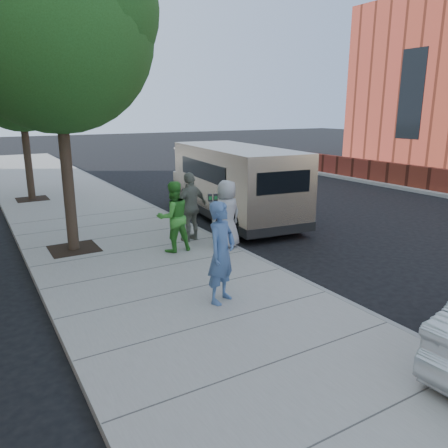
{
  "coord_description": "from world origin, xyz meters",
  "views": [
    {
      "loc": [
        -4.45,
        -8.9,
        3.65
      ],
      "look_at": [
        0.51,
        -0.52,
        1.1
      ],
      "focal_mm": 35.0,
      "sensor_mm": 36.0,
      "label": 1
    }
  ],
  "objects_px": {
    "tree_far": "(20,76)",
    "van": "(234,181)",
    "person_green_shirt": "(173,217)",
    "tree_near": "(56,25)",
    "parking_meter": "(213,207)",
    "person_striped_polo": "(191,207)",
    "person_officer": "(221,253)",
    "person_gray_shirt": "(227,214)"
  },
  "relations": [
    {
      "from": "person_gray_shirt",
      "to": "person_striped_polo",
      "type": "bearing_deg",
      "value": -73.25
    },
    {
      "from": "van",
      "to": "person_officer",
      "type": "bearing_deg",
      "value": -117.51
    },
    {
      "from": "tree_near",
      "to": "tree_far",
      "type": "distance_m",
      "value": 7.63
    },
    {
      "from": "tree_far",
      "to": "tree_near",
      "type": "bearing_deg",
      "value": -90.0
    },
    {
      "from": "tree_far",
      "to": "person_gray_shirt",
      "type": "height_order",
      "value": "tree_far"
    },
    {
      "from": "person_green_shirt",
      "to": "tree_far",
      "type": "bearing_deg",
      "value": -77.92
    },
    {
      "from": "van",
      "to": "person_green_shirt",
      "type": "xyz_separation_m",
      "value": [
        -3.43,
        -2.63,
        -0.26
      ]
    },
    {
      "from": "tree_near",
      "to": "parking_meter",
      "type": "xyz_separation_m",
      "value": [
        3.5,
        -1.07,
        -4.47
      ]
    },
    {
      "from": "tree_near",
      "to": "person_green_shirt",
      "type": "height_order",
      "value": "tree_near"
    },
    {
      "from": "person_green_shirt",
      "to": "tree_near",
      "type": "bearing_deg",
      "value": -35.94
    },
    {
      "from": "tree_far",
      "to": "parking_meter",
      "type": "height_order",
      "value": "tree_far"
    },
    {
      "from": "tree_near",
      "to": "tree_far",
      "type": "height_order",
      "value": "tree_near"
    },
    {
      "from": "parking_meter",
      "to": "person_officer",
      "type": "bearing_deg",
      "value": -98.9
    },
    {
      "from": "tree_far",
      "to": "person_gray_shirt",
      "type": "distance_m",
      "value": 10.82
    },
    {
      "from": "tree_far",
      "to": "person_officer",
      "type": "distance_m",
      "value": 12.98
    },
    {
      "from": "person_officer",
      "to": "person_gray_shirt",
      "type": "relative_size",
      "value": 1.08
    },
    {
      "from": "tree_near",
      "to": "person_striped_polo",
      "type": "height_order",
      "value": "tree_near"
    },
    {
      "from": "parking_meter",
      "to": "person_striped_polo",
      "type": "bearing_deg",
      "value": 177.08
    },
    {
      "from": "parking_meter",
      "to": "person_green_shirt",
      "type": "xyz_separation_m",
      "value": [
        -1.37,
        -0.41,
        -0.03
      ]
    },
    {
      "from": "parking_meter",
      "to": "person_gray_shirt",
      "type": "xyz_separation_m",
      "value": [
        -0.05,
        -0.83,
        -0.04
      ]
    },
    {
      "from": "person_striped_polo",
      "to": "tree_far",
      "type": "bearing_deg",
      "value": -87.59
    },
    {
      "from": "person_officer",
      "to": "person_green_shirt",
      "type": "xyz_separation_m",
      "value": [
        0.48,
        3.23,
        -0.06
      ]
    },
    {
      "from": "tree_near",
      "to": "person_green_shirt",
      "type": "xyz_separation_m",
      "value": [
        2.13,
        -1.48,
        -4.5
      ]
    },
    {
      "from": "parking_meter",
      "to": "person_striped_polo",
      "type": "distance_m",
      "value": 0.61
    },
    {
      "from": "person_striped_polo",
      "to": "van",
      "type": "bearing_deg",
      "value": -159.53
    },
    {
      "from": "tree_near",
      "to": "person_officer",
      "type": "height_order",
      "value": "tree_near"
    },
    {
      "from": "parking_meter",
      "to": "van",
      "type": "xyz_separation_m",
      "value": [
        2.06,
        2.22,
        0.23
      ]
    },
    {
      "from": "person_green_shirt",
      "to": "person_striped_polo",
      "type": "distance_m",
      "value": 1.02
    },
    {
      "from": "tree_far",
      "to": "person_gray_shirt",
      "type": "bearing_deg",
      "value": -70.02
    },
    {
      "from": "van",
      "to": "person_officer",
      "type": "xyz_separation_m",
      "value": [
        -3.92,
        -5.86,
        -0.19
      ]
    },
    {
      "from": "tree_near",
      "to": "person_green_shirt",
      "type": "distance_m",
      "value": 5.2
    },
    {
      "from": "person_officer",
      "to": "person_gray_shirt",
      "type": "xyz_separation_m",
      "value": [
        1.8,
        2.81,
        -0.07
      ]
    },
    {
      "from": "tree_near",
      "to": "tree_far",
      "type": "bearing_deg",
      "value": 90.0
    },
    {
      "from": "tree_far",
      "to": "person_officer",
      "type": "relative_size",
      "value": 3.38
    },
    {
      "from": "person_officer",
      "to": "parking_meter",
      "type": "bearing_deg",
      "value": 34.75
    },
    {
      "from": "person_gray_shirt",
      "to": "van",
      "type": "bearing_deg",
      "value": -134.33
    },
    {
      "from": "tree_far",
      "to": "van",
      "type": "xyz_separation_m",
      "value": [
        5.57,
        -6.45,
        -3.58
      ]
    },
    {
      "from": "person_green_shirt",
      "to": "person_striped_polo",
      "type": "height_order",
      "value": "person_striped_polo"
    },
    {
      "from": "person_green_shirt",
      "to": "person_striped_polo",
      "type": "relative_size",
      "value": 0.95
    },
    {
      "from": "van",
      "to": "person_green_shirt",
      "type": "relative_size",
      "value": 3.8
    },
    {
      "from": "person_officer",
      "to": "person_green_shirt",
      "type": "distance_m",
      "value": 3.27
    },
    {
      "from": "tree_far",
      "to": "van",
      "type": "relative_size",
      "value": 0.95
    }
  ]
}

